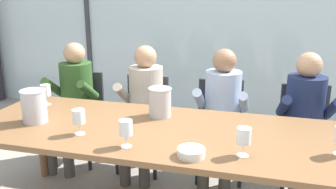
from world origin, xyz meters
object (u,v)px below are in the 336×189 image
Objects in this scene: person_olive_shirt at (73,96)px; person_beige_jumper at (144,102)px; person_pale_blue_shirt at (221,108)px; chair_left_of_center at (145,115)px; wine_glass_spare_empty at (79,118)px; tasting_bowl at (191,152)px; wine_glass_near_bucket at (46,91)px; person_navy_polo at (306,115)px; chair_right_of_center at (304,128)px; chair_center at (220,120)px; chair_near_curtain at (81,109)px; ice_bucket_primary at (160,102)px; ice_bucket_secondary at (34,106)px; dining_table at (155,137)px; wine_glass_by_left_taster at (126,129)px; wine_glass_center_pour at (244,136)px.

person_olive_shirt is 1.00× the size of person_beige_jumper.
person_beige_jumper is 0.72m from person_pale_blue_shirt.
person_olive_shirt is (-0.70, -0.12, 0.17)m from chair_left_of_center.
tasting_bowl is at bearing -9.38° from wine_glass_spare_empty.
person_olive_shirt reaches higher than tasting_bowl.
wine_glass_near_bucket is 0.78m from wine_glass_spare_empty.
chair_right_of_center is at bearing 77.15° from person_navy_polo.
wine_glass_near_bucket reaches higher than tasting_bowl.
tasting_bowl is (-0.01, -1.29, 0.27)m from chair_center.
chair_near_curtain is 0.76m from person_beige_jumper.
person_olive_shirt is 1.20m from wine_glass_spare_empty.
chair_center is 0.85m from ice_bucket_primary.
person_olive_shirt is at bearing 174.83° from person_navy_polo.
wine_glass_spare_empty is at bearing -129.55° from person_pale_blue_shirt.
person_pale_blue_shirt is at bearing 34.82° from ice_bucket_secondary.
dining_table is 2.20× the size of person_beige_jumper.
person_navy_polo is at bearing 0.22° from person_pale_blue_shirt.
ice_bucket_secondary is 0.45m from wine_glass_spare_empty.
ice_bucket_secondary is at bearing -173.29° from dining_table.
wine_glass_by_left_taster and wine_glass_near_bucket have the same top height.
chair_left_of_center is 5.14× the size of wine_glass_by_left_taster.
wine_glass_near_bucket is (0.03, -0.60, 0.36)m from chair_near_curtain.
wine_glass_spare_empty reaches higher than chair_near_curtain.
person_pale_blue_shirt is at bearing -2.24° from person_beige_jumper.
wine_glass_by_left_taster is at bearing -94.18° from ice_bucket_primary.
dining_table is at bearing 6.71° from ice_bucket_secondary.
wine_glass_near_bucket is (-1.01, 0.02, 0.00)m from ice_bucket_primary.
chair_right_of_center is 5.42× the size of tasting_bowl.
person_navy_polo is at bearing -4.30° from chair_left_of_center.
tasting_bowl is 0.95× the size of wine_glass_spare_empty.
ice_bucket_primary reaches higher than wine_glass_by_left_taster.
chair_right_of_center is at bearing 40.55° from dining_table.
wine_glass_center_pour reaches higher than chair_left_of_center.
person_navy_polo reaches higher than tasting_bowl.
chair_left_of_center is 1.18m from ice_bucket_secondary.
chair_right_of_center is 1.37m from ice_bucket_primary.
wine_glass_by_left_taster is (-0.43, -1.26, 0.36)m from chair_center.
person_beige_jumper is (-0.70, -0.16, 0.17)m from chair_center.
chair_near_curtain is at bearing 138.56° from tasting_bowl.
chair_near_curtain is 1.90m from tasting_bowl.
chair_center and chair_right_of_center have the same top height.
person_navy_polo is 6.97× the size of wine_glass_by_left_taster.
wine_glass_center_pour is at bearing -23.44° from dining_table.
wine_glass_spare_empty is at bearing 170.62° from tasting_bowl.
person_pale_blue_shirt is 0.70m from person_navy_polo.
person_pale_blue_shirt is (0.03, -0.16, 0.17)m from chair_center.
wine_glass_spare_empty is (0.59, -0.51, 0.00)m from wine_glass_near_bucket.
chair_center is (0.73, 0.04, 0.00)m from chair_left_of_center.
chair_left_of_center is at bearing 42.64° from wine_glass_near_bucket.
ice_bucket_secondary reaches higher than chair_right_of_center.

